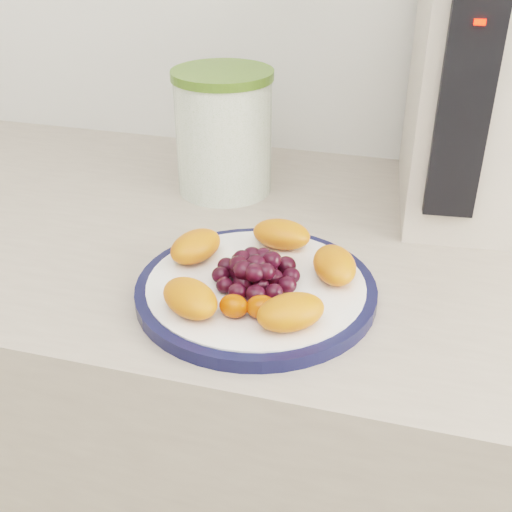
# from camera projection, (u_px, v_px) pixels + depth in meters

# --- Properties ---
(counter) EXTENTS (3.50, 0.60, 0.90)m
(counter) POSITION_uv_depth(u_px,v_px,m) (346.00, 492.00, 1.02)
(counter) COLOR #AC9E8D
(counter) RESTS_ON floor
(cabinet_face) EXTENTS (3.48, 0.58, 0.84)m
(cabinet_face) POSITION_uv_depth(u_px,v_px,m) (344.00, 505.00, 1.03)
(cabinet_face) COLOR #996851
(cabinet_face) RESTS_ON floor
(plate_rim) EXTENTS (0.26, 0.26, 0.01)m
(plate_rim) POSITION_uv_depth(u_px,v_px,m) (256.00, 290.00, 0.69)
(plate_rim) COLOR #111537
(plate_rim) RESTS_ON counter
(plate_face) EXTENTS (0.24, 0.24, 0.02)m
(plate_face) POSITION_uv_depth(u_px,v_px,m) (256.00, 289.00, 0.69)
(plate_face) COLOR white
(plate_face) RESTS_ON counter
(canister) EXTENTS (0.15, 0.15, 0.16)m
(canister) POSITION_uv_depth(u_px,v_px,m) (224.00, 136.00, 0.90)
(canister) COLOR #3C641D
(canister) RESTS_ON counter
(canister_lid) EXTENTS (0.16, 0.16, 0.01)m
(canister_lid) POSITION_uv_depth(u_px,v_px,m) (222.00, 75.00, 0.86)
(canister_lid) COLOR #4A6925
(canister_lid) RESTS_ON canister
(appliance_body) EXTENTS (0.22, 0.28, 0.33)m
(appliance_body) POSITION_uv_depth(u_px,v_px,m) (491.00, 84.00, 0.82)
(appliance_body) COLOR beige
(appliance_body) RESTS_ON counter
(appliance_panel) EXTENTS (0.06, 0.02, 0.25)m
(appliance_panel) POSITION_uv_depth(u_px,v_px,m) (463.00, 111.00, 0.70)
(appliance_panel) COLOR black
(appliance_panel) RESTS_ON appliance_body
(appliance_led) EXTENTS (0.01, 0.01, 0.01)m
(appliance_led) POSITION_uv_depth(u_px,v_px,m) (480.00, 22.00, 0.65)
(appliance_led) COLOR #FF0C05
(appliance_led) RESTS_ON appliance_panel
(fruit_plate) EXTENTS (0.23, 0.22, 0.03)m
(fruit_plate) POSITION_uv_depth(u_px,v_px,m) (257.00, 271.00, 0.68)
(fruit_plate) COLOR #D75218
(fruit_plate) RESTS_ON plate_face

